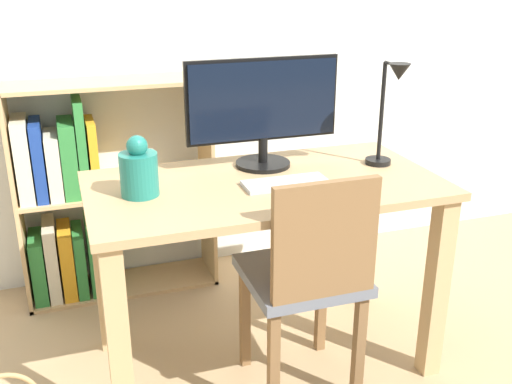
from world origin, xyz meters
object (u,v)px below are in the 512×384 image
at_px(monitor, 263,106).
at_px(vase, 139,171).
at_px(keyboard, 286,183).
at_px(desk_lamp, 390,105).
at_px(bookshelf, 80,200).
at_px(chair, 308,275).

xyz_separation_m(monitor, vase, (-0.50, -0.17, -0.15)).
xyz_separation_m(keyboard, desk_lamp, (0.43, 0.06, 0.24)).
xyz_separation_m(monitor, bookshelf, (-0.69, 0.59, -0.52)).
bearing_deg(bookshelf, monitor, -40.52).
distance_m(desk_lamp, bookshelf, 1.46).
relative_size(keyboard, bookshelf, 0.30).
bearing_deg(bookshelf, keyboard, -50.00).
xyz_separation_m(keyboard, chair, (0.02, -0.18, -0.28)).
xyz_separation_m(keyboard, bookshelf, (-0.69, 0.83, -0.29)).
xyz_separation_m(desk_lamp, chair, (-0.41, -0.24, -0.52)).
bearing_deg(bookshelf, desk_lamp, -34.29).
xyz_separation_m(monitor, desk_lamp, (0.44, -0.18, 0.01)).
bearing_deg(keyboard, bookshelf, 130.00).
bearing_deg(chair, monitor, 96.63).
height_order(monitor, vase, monitor).
relative_size(monitor, desk_lamp, 1.47).
relative_size(monitor, chair, 0.68).
distance_m(vase, chair, 0.68).
bearing_deg(bookshelf, vase, -76.02).
distance_m(desk_lamp, chair, 0.71).
height_order(desk_lamp, bookshelf, desk_lamp).
bearing_deg(monitor, bookshelf, 139.48).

